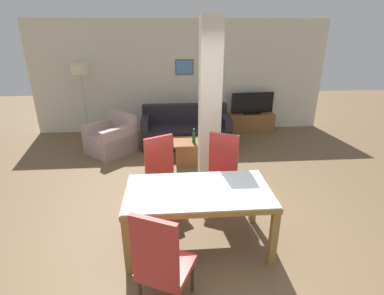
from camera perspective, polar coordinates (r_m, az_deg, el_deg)
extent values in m
plane|color=brown|center=(3.95, 1.12, -17.78)|extent=(18.00, 18.00, 0.00)
cube|color=beige|center=(7.60, -2.19, 13.22)|extent=(7.20, 0.06, 2.70)
cube|color=brown|center=(7.53, -1.44, 15.06)|extent=(0.44, 0.02, 0.36)
cube|color=#4C8CCC|center=(7.52, -1.44, 15.05)|extent=(0.40, 0.01, 0.32)
cube|color=beige|center=(4.89, 3.40, 8.13)|extent=(0.34, 0.33, 2.70)
cube|color=olive|center=(3.17, 1.99, -12.55)|extent=(1.70, 0.06, 0.06)
cube|color=olive|center=(3.89, 0.59, -5.42)|extent=(1.70, 0.06, 0.06)
cube|color=olive|center=(3.54, -12.24, -8.97)|extent=(0.06, 0.79, 0.06)
cube|color=olive|center=(3.69, 14.10, -7.85)|extent=(0.06, 0.79, 0.06)
cube|color=silver|center=(3.50, 1.22, -8.11)|extent=(1.68, 0.89, 0.01)
cube|color=olive|center=(3.43, -12.19, -17.93)|extent=(0.08, 0.08, 0.70)
cube|color=olive|center=(3.58, 15.23, -16.39)|extent=(0.08, 0.08, 0.70)
cube|color=olive|center=(4.08, -10.84, -10.62)|extent=(0.08, 0.08, 0.70)
cube|color=olive|center=(4.20, 11.66, -9.65)|extent=(0.08, 0.08, 0.70)
cube|color=#BC3432|center=(3.06, -4.91, -21.80)|extent=(0.61, 0.61, 0.07)
cube|color=#BC3432|center=(2.68, -7.16, -19.03)|extent=(0.42, 0.23, 0.65)
cylinder|color=#412E24|center=(3.40, -6.41, -21.60)|extent=(0.04, 0.04, 0.38)
cylinder|color=#412E24|center=(3.29, 0.04, -23.35)|extent=(0.04, 0.04, 0.38)
cylinder|color=#412E24|center=(3.18, -9.84, -25.89)|extent=(0.04, 0.04, 0.38)
cube|color=#BC342D|center=(4.32, -4.91, -7.30)|extent=(0.62, 0.62, 0.07)
cube|color=#BC342D|center=(4.32, -6.29, -1.97)|extent=(0.41, 0.24, 0.65)
cylinder|color=#412E24|center=(4.37, -1.41, -10.30)|extent=(0.04, 0.04, 0.38)
cylinder|color=#412E24|center=(4.22, -5.97, -11.69)|extent=(0.04, 0.04, 0.38)
cylinder|color=#412E24|center=(4.65, -3.78, -8.13)|extent=(0.04, 0.04, 0.38)
cylinder|color=#412E24|center=(4.52, -8.10, -9.34)|extent=(0.04, 0.04, 0.38)
cube|color=#BC3230|center=(4.41, 5.13, -6.67)|extent=(0.61, 0.61, 0.07)
cube|color=#BC3230|center=(4.43, 6.04, -1.37)|extent=(0.42, 0.23, 0.65)
cylinder|color=#412E24|center=(4.33, 6.76, -10.83)|extent=(0.04, 0.04, 0.38)
cylinder|color=#412E24|center=(4.41, 1.92, -9.93)|extent=(0.04, 0.04, 0.38)
cylinder|color=#412E24|center=(4.64, 7.98, -8.41)|extent=(0.04, 0.04, 0.38)
cylinder|color=#412E24|center=(4.72, 3.46, -7.63)|extent=(0.04, 0.04, 0.38)
cube|color=black|center=(6.85, -1.18, 2.35)|extent=(1.96, 0.90, 0.42)
cube|color=black|center=(7.06, -1.38, 6.59)|extent=(1.96, 0.18, 0.43)
cube|color=black|center=(6.92, 6.30, 3.46)|extent=(0.16, 0.90, 0.66)
cube|color=black|center=(6.82, -8.77, 3.06)|extent=(0.16, 0.90, 0.66)
cube|color=#B29893|center=(6.64, -15.20, 0.78)|extent=(1.17, 1.17, 0.40)
cube|color=#B29893|center=(6.68, -13.20, 4.79)|extent=(0.69, 0.70, 0.40)
cube|color=#B29893|center=(6.34, -13.59, 1.01)|extent=(0.71, 0.70, 0.62)
cube|color=#B29893|center=(6.86, -16.87, 2.29)|extent=(0.71, 0.70, 0.62)
cube|color=brown|center=(5.88, -0.27, 1.07)|extent=(0.68, 0.56, 0.04)
cube|color=brown|center=(5.96, -0.27, -0.89)|extent=(0.60, 0.48, 0.40)
cylinder|color=#194C23|center=(5.76, 0.35, 1.88)|extent=(0.06, 0.06, 0.20)
cylinder|color=#194C23|center=(5.72, 0.36, 3.13)|extent=(0.03, 0.03, 0.07)
cylinder|color=#B7B7BC|center=(5.70, 0.36, 3.53)|extent=(0.03, 0.03, 0.01)
cube|color=brown|center=(7.87, 11.17, 4.74)|extent=(1.13, 0.40, 0.46)
cube|color=black|center=(7.80, 11.30, 6.45)|extent=(0.45, 0.24, 0.03)
cube|color=black|center=(7.73, 11.45, 8.38)|extent=(1.08, 0.15, 0.51)
cylinder|color=#B7B7BC|center=(7.77, -19.01, 1.98)|extent=(0.35, 0.35, 0.02)
cylinder|color=#B7B7BC|center=(7.56, -19.73, 7.42)|extent=(0.04, 0.04, 1.51)
cylinder|color=beige|center=(7.40, -20.61, 13.89)|extent=(0.39, 0.39, 0.22)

